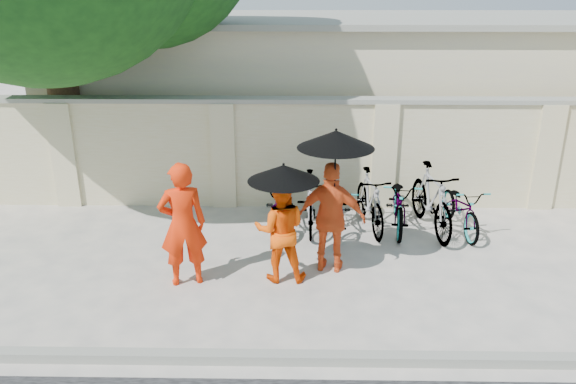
{
  "coord_description": "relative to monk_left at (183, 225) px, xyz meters",
  "views": [
    {
      "loc": [
        0.39,
        -6.99,
        4.02
      ],
      "look_at": [
        0.25,
        0.89,
        1.1
      ],
      "focal_mm": 35.0,
      "sensor_mm": 36.0,
      "label": 1
    }
  ],
  "objects": [
    {
      "name": "ground",
      "position": [
        1.2,
        -0.1,
        -0.9
      ],
      "size": [
        80.0,
        80.0,
        0.0
      ],
      "primitive_type": "plane",
      "color": "beige"
    },
    {
      "name": "kerb",
      "position": [
        1.2,
        -1.8,
        -0.84
      ],
      "size": [
        40.0,
        0.16,
        0.12
      ],
      "primitive_type": "cube",
      "color": "gray",
      "rests_on": "ground"
    },
    {
      "name": "compound_wall",
      "position": [
        2.2,
        3.1,
        0.1
      ],
      "size": [
        20.0,
        0.3,
        2.0
      ],
      "primitive_type": "cube",
      "color": "beige",
      "rests_on": "ground"
    },
    {
      "name": "building_behind",
      "position": [
        3.2,
        6.9,
        0.7
      ],
      "size": [
        14.0,
        6.0,
        3.2
      ],
      "primitive_type": "cube",
      "color": "beige",
      "rests_on": "ground"
    },
    {
      "name": "monk_left",
      "position": [
        0.0,
        0.0,
        0.0
      ],
      "size": [
        0.75,
        0.6,
        1.8
      ],
      "primitive_type": "imported",
      "rotation": [
        0.0,
        0.0,
        3.42
      ],
      "color": "#F72A07",
      "rests_on": "ground"
    },
    {
      "name": "monk_center",
      "position": [
        1.35,
        0.14,
        -0.13
      ],
      "size": [
        0.75,
        0.59,
        1.54
      ],
      "primitive_type": "imported",
      "rotation": [
        0.0,
        0.0,
        3.15
      ],
      "color": "#FE5206",
      "rests_on": "ground"
    },
    {
      "name": "parasol_center",
      "position": [
        1.4,
        0.06,
        0.74
      ],
      "size": [
        0.98,
        0.98,
        0.89
      ],
      "color": "black",
      "rests_on": "ground"
    },
    {
      "name": "monk_right",
      "position": [
        2.09,
        0.42,
        -0.06
      ],
      "size": [
        1.04,
        0.6,
        1.68
      ],
      "primitive_type": "imported",
      "rotation": [
        0.0,
        0.0,
        2.94
      ],
      "color": "#E7521E",
      "rests_on": "ground"
    },
    {
      "name": "parasol_right",
      "position": [
        2.11,
        0.34,
        1.14
      ],
      "size": [
        1.07,
        1.07,
        1.21
      ],
      "color": "black",
      "rests_on": "ground"
    },
    {
      "name": "bike_0",
      "position": [
        1.29,
        1.91,
        -0.41
      ],
      "size": [
        0.74,
        1.9,
        0.99
      ],
      "primitive_type": "imported",
      "rotation": [
        0.0,
        0.0,
        -0.05
      ],
      "color": "#9E9BB0",
      "rests_on": "ground"
    },
    {
      "name": "bike_1",
      "position": [
        1.8,
        1.94,
        -0.41
      ],
      "size": [
        0.47,
        1.64,
        0.98
      ],
      "primitive_type": "imported",
      "rotation": [
        0.0,
        0.0,
        0.0
      ],
      "color": "#9E9BB0",
      "rests_on": "ground"
    },
    {
      "name": "bike_2",
      "position": [
        2.32,
        1.85,
        -0.47
      ],
      "size": [
        0.69,
        1.67,
        0.86
      ],
      "primitive_type": "imported",
      "rotation": [
        0.0,
        0.0,
        -0.08
      ],
      "color": "#9E9BB0",
      "rests_on": "ground"
    },
    {
      "name": "bike_3",
      "position": [
        2.84,
        1.95,
        -0.39
      ],
      "size": [
        0.72,
        1.76,
        1.03
      ],
      "primitive_type": "imported",
      "rotation": [
        0.0,
        0.0,
        0.14
      ],
      "color": "#9E9BB0",
      "rests_on": "ground"
    },
    {
      "name": "bike_4",
      "position": [
        3.36,
        1.98,
        -0.43
      ],
      "size": [
        0.82,
        1.84,
        0.94
      ],
      "primitive_type": "imported",
      "rotation": [
        0.0,
        0.0,
        -0.11
      ],
      "color": "#9E9BB0",
      "rests_on": "ground"
    },
    {
      "name": "bike_5",
      "position": [
        3.87,
        1.88,
        -0.32
      ],
      "size": [
        0.79,
        1.97,
        1.15
      ],
      "primitive_type": "imported",
      "rotation": [
        0.0,
        0.0,
        0.13
      ],
      "color": "#9E9BB0",
      "rests_on": "ground"
    },
    {
      "name": "bike_6",
      "position": [
        4.39,
        1.87,
        -0.47
      ],
      "size": [
        0.73,
        1.68,
        0.86
      ],
      "primitive_type": "imported",
      "rotation": [
        0.0,
        0.0,
        0.1
      ],
      "color": "#9E9BB0",
      "rests_on": "ground"
    }
  ]
}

